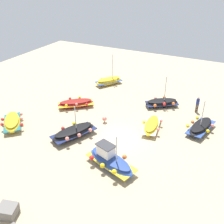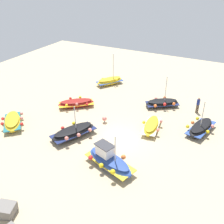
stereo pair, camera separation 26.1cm
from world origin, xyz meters
name	(u,v)px [view 2 (the right image)]	position (x,y,z in m)	size (l,w,h in m)	color
ground_plane	(121,139)	(0.00, 0.00, 0.00)	(50.77, 50.77, 0.00)	tan
fishing_boat_0	(151,126)	(-1.83, -2.55, 0.39)	(1.81, 3.47, 0.80)	gold
fishing_boat_1	(110,81)	(6.37, -9.96, 0.46)	(2.88, 3.55, 3.89)	gold
fishing_boat_2	(162,103)	(-1.31, -7.26, 0.43)	(3.56, 3.06, 3.40)	black
fishing_boat_3	(76,103)	(6.71, -3.11, 0.41)	(3.65, 3.38, 0.85)	maroon
fishing_boat_4	(13,122)	(9.79, 2.72, 0.44)	(3.47, 3.48, 0.86)	gold
fishing_boat_5	(201,128)	(-5.82, -4.26, 0.43)	(2.27, 3.85, 3.17)	black
fishing_boat_6	(109,161)	(-0.81, 3.65, 0.60)	(4.36, 2.63, 3.04)	#2D4C9E
fishing_boat_7	(74,132)	(3.74, 1.62, 0.47)	(3.04, 4.29, 2.92)	black
person_walking	(198,104)	(-4.82, -7.68, 0.99)	(0.32, 0.32, 1.71)	brown
mooring_buoy_0	(105,119)	(2.53, -1.69, 0.42)	(0.45, 0.45, 0.64)	#3F3F42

